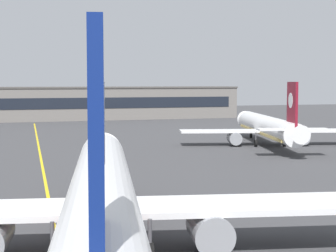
{
  "coord_description": "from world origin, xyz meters",
  "views": [
    {
      "loc": [
        -5.12,
        -20.03,
        9.96
      ],
      "look_at": [
        6.99,
        17.29,
        6.92
      ],
      "focal_mm": 60.62,
      "sensor_mm": 36.0,
      "label": 1
    }
  ],
  "objects": [
    {
      "name": "terminal_building",
      "position": [
        -1.27,
        130.85,
        4.38
      ],
      "size": [
        127.31,
        12.4,
        8.75
      ],
      "color": "slate",
      "rests_on": "ground"
    },
    {
      "name": "airliner_foreground",
      "position": [
        1.08,
        11.3,
        3.37
      ],
      "size": [
        32.31,
        41.21,
        11.65
      ],
      "color": "white",
      "rests_on": "ground"
    },
    {
      "name": "airliner_background",
      "position": [
        37.16,
        59.44,
        2.89
      ],
      "size": [
        27.65,
        35.13,
        10.01
      ],
      "color": "white",
      "rests_on": "ground"
    },
    {
      "name": "safety_cone_by_nose_gear",
      "position": [
        2.32,
        28.56,
        0.26
      ],
      "size": [
        0.44,
        0.44,
        0.55
      ],
      "color": "orange",
      "rests_on": "ground"
    },
    {
      "name": "taxiway_centreline",
      "position": [
        0.0,
        30.0,
        0.0
      ],
      "size": [
        12.77,
        179.59,
        0.01
      ],
      "primitive_type": "cube",
      "rotation": [
        0.0,
        0.0,
        -0.07
      ],
      "color": "yellow",
      "rests_on": "ground"
    }
  ]
}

